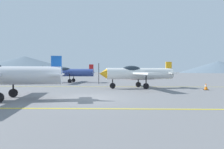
% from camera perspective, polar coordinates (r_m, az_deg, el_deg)
% --- Properties ---
extents(ground_plane, '(400.00, 400.00, 0.00)m').
position_cam_1_polar(ground_plane, '(11.71, -7.02, -6.85)').
color(ground_plane, slate).
extents(apron_line_near, '(80.00, 0.16, 0.01)m').
position_cam_1_polar(apron_line_near, '(8.53, -10.34, -9.83)').
color(apron_line_near, yellow).
rests_on(apron_line_near, ground_plane).
extents(apron_line_far, '(80.00, 0.16, 0.01)m').
position_cam_1_polar(apron_line_far, '(19.78, -3.49, -3.57)').
color(apron_line_far, yellow).
rests_on(apron_line_far, ground_plane).
extents(airplane_mid, '(7.25, 8.24, 2.48)m').
position_cam_1_polar(airplane_mid, '(18.19, 7.41, 0.40)').
color(airplane_mid, white).
rests_on(airplane_mid, ground_plane).
extents(airplane_far, '(7.15, 8.24, 2.48)m').
position_cam_1_polar(airplane_far, '(27.30, -12.69, 0.62)').
color(airplane_far, '#33478C').
rests_on(airplane_far, ground_plane).
extents(car_sedan, '(4.18, 4.43, 1.62)m').
position_cam_1_polar(car_sedan, '(37.66, 7.97, -0.07)').
color(car_sedan, red).
rests_on(car_sedan, ground_plane).
extents(traffic_cone_front, '(0.36, 0.36, 0.59)m').
position_cam_1_polar(traffic_cone_front, '(18.11, 25.83, -3.21)').
color(traffic_cone_front, black).
rests_on(traffic_cone_front, ground_plane).
extents(hill_left, '(85.27, 85.27, 11.67)m').
position_cam_1_polar(hill_left, '(148.06, -24.28, 2.66)').
color(hill_left, slate).
rests_on(hill_left, ground_plane).
extents(hill_centerleft, '(56.99, 56.99, 8.85)m').
position_cam_1_polar(hill_centerleft, '(165.92, 28.66, 1.96)').
color(hill_centerleft, slate).
rests_on(hill_centerleft, ground_plane).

